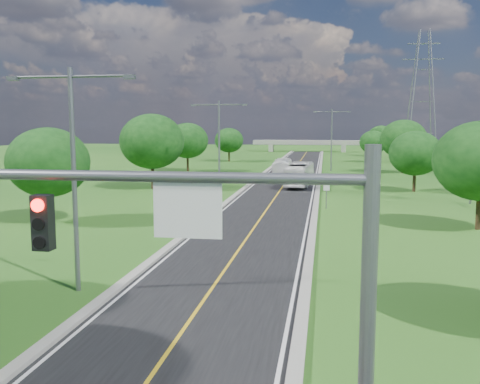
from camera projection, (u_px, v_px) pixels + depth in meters
name	position (u px, v px, depth m)	size (l,w,h in m)	color
ground	(286.00, 182.00, 70.47)	(260.00, 260.00, 0.00)	#1D4C15
road	(289.00, 177.00, 76.34)	(8.00, 150.00, 0.06)	black
curb_left	(260.00, 176.00, 77.00)	(0.50, 150.00, 0.22)	gray
curb_right	(319.00, 177.00, 75.67)	(0.50, 150.00, 0.22)	gray
signal_mast	(247.00, 273.00, 9.51)	(8.54, 0.33, 7.20)	slate
speed_limit_sign	(326.00, 191.00, 47.89)	(0.55, 0.09, 2.40)	slate
overpass	(307.00, 143.00, 148.55)	(30.00, 3.00, 3.20)	gray
streetlight_near_left	(73.00, 161.00, 23.63)	(5.90, 0.25, 10.00)	slate
streetlight_mid_left	(219.00, 140.00, 55.96)	(5.90, 0.25, 10.00)	slate
streetlight_far_right	(332.00, 134.00, 86.42)	(5.90, 0.25, 10.00)	slate
power_tower_far	(422.00, 95.00, 118.54)	(9.00, 6.40, 28.00)	slate
tree_lb	(48.00, 162.00, 41.03)	(6.30, 6.30, 7.33)	black
tree_lc	(152.00, 141.00, 62.31)	(7.56, 7.56, 8.79)	black
tree_ld	(187.00, 141.00, 86.22)	(6.72, 6.72, 7.82)	black
tree_le	(229.00, 140.00, 109.42)	(5.88, 5.88, 6.84)	black
tree_rc	(415.00, 153.00, 59.75)	(5.88, 5.88, 6.84)	black
tree_rd	(404.00, 139.00, 82.83)	(7.14, 7.14, 8.30)	black
tree_re	(373.00, 142.00, 106.89)	(5.46, 5.46, 6.35)	black
tree_rf	(381.00, 137.00, 125.86)	(6.30, 6.30, 7.33)	black
bus_outbound	(300.00, 174.00, 65.04)	(2.42, 10.33, 2.88)	white
bus_inbound	(282.00, 169.00, 74.84)	(2.22, 9.47, 2.64)	white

